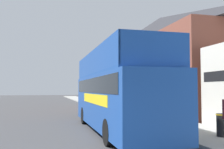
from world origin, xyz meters
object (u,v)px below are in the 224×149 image
object	(u,v)px
lamp_post_second	(124,75)
litter_bin	(222,124)
lamp_post_third	(103,77)
tour_bus	(115,95)
parked_car_ahead_of_bus	(100,107)
lamp_post_nearest	(179,63)

from	to	relation	value
lamp_post_second	litter_bin	world-z (taller)	lamp_post_second
lamp_post_third	lamp_post_second	bearing A→B (deg)	-91.18
tour_bus	parked_car_ahead_of_bus	distance (m)	7.71
lamp_post_nearest	litter_bin	xyz separation A→B (m)	(1.31, -1.19, -2.68)
tour_bus	lamp_post_nearest	world-z (taller)	lamp_post_nearest
tour_bus	lamp_post_second	distance (m)	6.73
tour_bus	lamp_post_nearest	xyz separation A→B (m)	(2.43, -2.11, 1.52)
lamp_post_second	lamp_post_third	world-z (taller)	lamp_post_third
lamp_post_third	parked_car_ahead_of_bus	bearing A→B (deg)	-104.50
lamp_post_nearest	litter_bin	distance (m)	3.21
lamp_post_second	lamp_post_nearest	bearing A→B (deg)	-89.61
tour_bus	lamp_post_second	size ratio (longest dim) A/B	2.44
parked_car_ahead_of_bus	lamp_post_third	size ratio (longest dim) A/B	0.94
lamp_post_third	lamp_post_nearest	bearing A→B (deg)	-90.39
lamp_post_nearest	litter_bin	bearing A→B (deg)	-42.26
parked_car_ahead_of_bus	lamp_post_third	bearing A→B (deg)	75.63
tour_bus	parked_car_ahead_of_bus	bearing A→B (deg)	84.41
parked_car_ahead_of_bus	lamp_post_second	size ratio (longest dim) A/B	1.03
lamp_post_nearest	litter_bin	world-z (taller)	lamp_post_nearest
lamp_post_nearest	lamp_post_second	distance (m)	8.25
tour_bus	litter_bin	size ratio (longest dim) A/B	11.29
parked_car_ahead_of_bus	litter_bin	bearing A→B (deg)	-74.67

